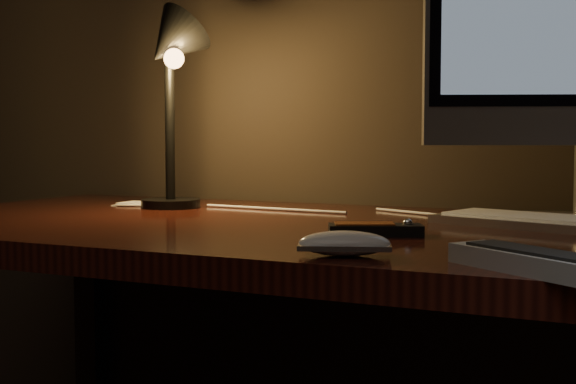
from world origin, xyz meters
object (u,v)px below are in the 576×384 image
at_px(desk, 345,296).
at_px(mouse, 344,247).
at_px(desk_lamp, 171,72).
at_px(tv_remote, 539,262).
at_px(media_remote, 375,229).

bearing_deg(desk, mouse, -68.81).
bearing_deg(desk_lamp, desk, -4.11).
relative_size(tv_remote, desk_lamp, 0.53).
bearing_deg(media_remote, desk, 98.34).
bearing_deg(desk_lamp, media_remote, -20.88).
bearing_deg(tv_remote, mouse, -153.07).
distance_m(desk, media_remote, 0.25).
bearing_deg(desk, desk_lamp, 173.09).
bearing_deg(media_remote, mouse, -106.45).
relative_size(mouse, media_remote, 0.78).
relative_size(desk, tv_remote, 7.56).
bearing_deg(mouse, media_remote, 77.82).
distance_m(desk, desk_lamp, 0.55).
height_order(media_remote, tv_remote, tv_remote).
distance_m(media_remote, desk_lamp, 0.60).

